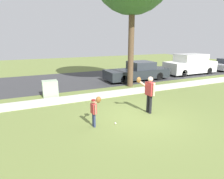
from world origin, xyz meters
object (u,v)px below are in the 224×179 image
(person_adult, at_px, (149,91))
(parked_pickup_dark, at_px, (137,72))
(utility_cabinet, at_px, (50,89))
(parked_van_white, at_px, (190,65))
(person_child, at_px, (95,108))
(baseball, at_px, (115,123))

(person_adult, xyz_separation_m, parked_pickup_dark, (3.34, 6.30, -0.36))
(utility_cabinet, bearing_deg, parked_van_white, 8.91)
(person_child, bearing_deg, person_adult, -0.35)
(person_adult, relative_size, parked_van_white, 0.34)
(person_adult, relative_size, baseball, 22.76)
(baseball, distance_m, utility_cabinet, 5.31)
(baseball, relative_size, parked_pickup_dark, 0.01)
(utility_cabinet, xyz_separation_m, parked_van_white, (13.01, 2.04, 0.43))
(person_adult, xyz_separation_m, baseball, (-1.87, -0.48, -1.00))
(baseball, bearing_deg, parked_van_white, 32.10)
(baseball, height_order, parked_van_white, parked_van_white)
(parked_van_white, bearing_deg, utility_cabinet, 8.91)
(person_adult, distance_m, parked_pickup_dark, 7.14)
(person_child, height_order, utility_cabinet, person_child)
(person_adult, relative_size, person_child, 1.49)
(person_adult, relative_size, parked_pickup_dark, 0.32)
(person_child, relative_size, utility_cabinet, 1.19)
(parked_pickup_dark, bearing_deg, utility_cabinet, 14.49)
(parked_pickup_dark, bearing_deg, parked_van_white, -177.96)
(person_child, distance_m, parked_van_white, 13.73)
(person_child, bearing_deg, baseball, -20.25)
(person_child, xyz_separation_m, baseball, (0.78, -0.19, -0.70))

